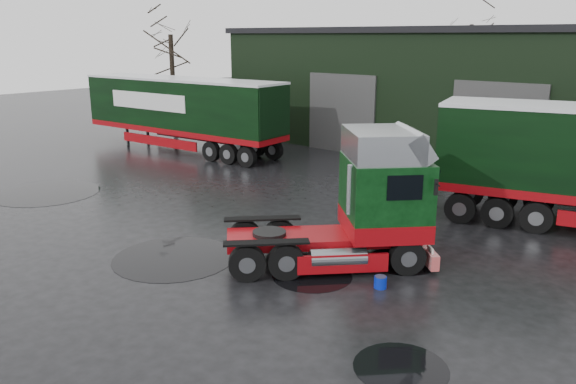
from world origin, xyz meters
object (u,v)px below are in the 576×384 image
object	(u,v)px
trailer_left	(182,115)
tree_back_a	(469,52)
wash_bucket	(380,282)
hero_tractor	(323,198)
warehouse	(542,92)
tree_left	(172,64)

from	to	relation	value
trailer_left	tree_back_a	distance (m)	22.31
trailer_left	tree_back_a	size ratio (longest dim) A/B	1.29
trailer_left	wash_bucket	xyz separation A→B (m)	(16.67, -7.96, -1.77)
trailer_left	hero_tractor	bearing A→B (deg)	-121.28
warehouse	wash_bucket	xyz separation A→B (m)	(2.14, -19.10, -3.01)
wash_bucket	tree_left	distance (m)	24.23
warehouse	wash_bucket	bearing A→B (deg)	-83.61
trailer_left	warehouse	bearing A→B (deg)	-56.39
tree_back_a	warehouse	bearing A→B (deg)	-51.34
warehouse	hero_tractor	distance (m)	18.80
warehouse	trailer_left	bearing A→B (deg)	-142.52
warehouse	tree_left	distance (m)	20.64
hero_tractor	trailer_left	xyz separation A→B (m)	(-14.67, 7.61, 0.10)
wash_bucket	tree_back_a	bearing A→B (deg)	109.21
tree_left	hero_tractor	bearing A→B (deg)	-29.31
warehouse	wash_bucket	distance (m)	19.46
wash_bucket	tree_left	xyz separation A→B (m)	(-21.14, 11.10, 4.11)
warehouse	trailer_left	xyz separation A→B (m)	(-14.53, -11.14, -1.25)
warehouse	wash_bucket	size ratio (longest dim) A/B	106.00
warehouse	tree_left	world-z (taller)	tree_left
trailer_left	tree_left	distance (m)	5.94
trailer_left	wash_bucket	size ratio (longest dim) A/B	40.24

